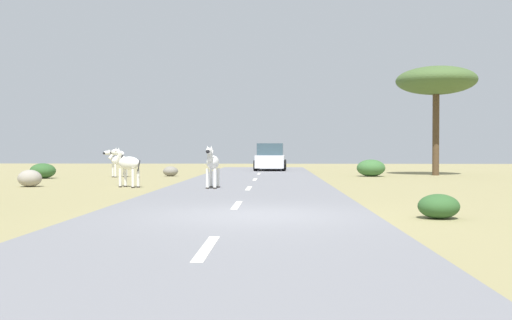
% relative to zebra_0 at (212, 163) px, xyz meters
% --- Properties ---
extents(ground_plane, '(90.00, 90.00, 0.00)m').
position_rel_zebra_0_xyz_m(ground_plane, '(1.75, -7.95, -0.92)').
color(ground_plane, '#8E8456').
extents(road, '(6.00, 64.00, 0.05)m').
position_rel_zebra_0_xyz_m(road, '(1.25, -7.95, -0.90)').
color(road, slate).
rests_on(road, ground_plane).
extents(lane_markings, '(0.16, 56.00, 0.01)m').
position_rel_zebra_0_xyz_m(lane_markings, '(1.25, -8.95, -0.87)').
color(lane_markings, silver).
rests_on(lane_markings, road).
extents(zebra_0, '(0.48, 1.56, 1.47)m').
position_rel_zebra_0_xyz_m(zebra_0, '(0.00, 0.00, 0.00)').
color(zebra_0, silver).
rests_on(zebra_0, road).
extents(zebra_1, '(1.17, 1.18, 1.40)m').
position_rel_zebra_0_xyz_m(zebra_1, '(-5.75, 8.88, -0.09)').
color(zebra_1, silver).
rests_on(zebra_1, ground_plane).
extents(zebra_2, '(1.40, 1.02, 1.47)m').
position_rel_zebra_0_xyz_m(zebra_2, '(-3.26, 1.16, -0.05)').
color(zebra_2, silver).
rests_on(zebra_2, ground_plane).
extents(car_0, '(2.12, 4.39, 1.74)m').
position_rel_zebra_0_xyz_m(car_0, '(1.84, 17.57, -0.08)').
color(car_0, silver).
rests_on(car_0, road).
extents(tree_1, '(4.27, 4.27, 5.86)m').
position_rel_zebra_0_xyz_m(tree_1, '(10.81, 11.51, 4.13)').
color(tree_1, '#4C3823').
rests_on(tree_1, ground_plane).
extents(bush_0, '(0.83, 0.74, 0.50)m').
position_rel_zebra_0_xyz_m(bush_0, '(5.45, -8.07, -0.68)').
color(bush_0, '#2D5628').
rests_on(bush_0, ground_plane).
extents(bush_1, '(1.22, 1.10, 0.73)m').
position_rel_zebra_0_xyz_m(bush_1, '(-9.03, 7.51, -0.56)').
color(bush_1, '#2D5628').
rests_on(bush_1, ground_plane).
extents(bush_4, '(1.46, 1.32, 0.88)m').
position_rel_zebra_0_xyz_m(bush_4, '(7.12, 10.17, -0.49)').
color(bush_4, '#386633').
rests_on(bush_4, ground_plane).
extents(rock_1, '(0.88, 0.77, 0.64)m').
position_rel_zebra_0_xyz_m(rock_1, '(-6.98, 1.35, -0.61)').
color(rock_1, gray).
rests_on(rock_1, ground_plane).
extents(rock_2, '(0.78, 0.74, 0.51)m').
position_rel_zebra_0_xyz_m(rock_2, '(-3.31, 10.05, -0.67)').
color(rock_2, gray).
rests_on(rock_2, ground_plane).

